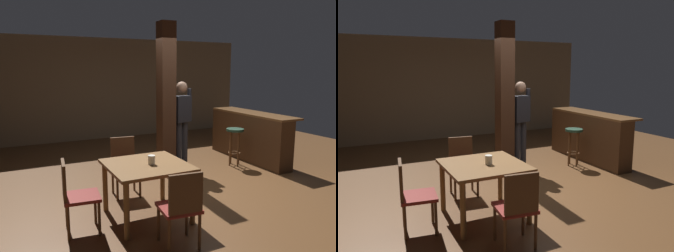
% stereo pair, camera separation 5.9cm
% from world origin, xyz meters
% --- Properties ---
extents(ground_plane, '(10.80, 10.80, 0.00)m').
position_xyz_m(ground_plane, '(0.00, 0.00, 0.00)').
color(ground_plane, brown).
extents(wall_back, '(8.00, 0.10, 2.80)m').
position_xyz_m(wall_back, '(0.00, 4.50, 1.40)').
color(wall_back, '#756047').
rests_on(wall_back, ground_plane).
extents(pillar, '(0.28, 0.28, 2.80)m').
position_xyz_m(pillar, '(-0.18, 0.88, 1.40)').
color(pillar, '#382114').
rests_on(pillar, ground_plane).
extents(dining_table, '(1.02, 1.02, 0.74)m').
position_xyz_m(dining_table, '(-1.28, -0.76, 0.63)').
color(dining_table, brown).
rests_on(dining_table, ground_plane).
extents(chair_north, '(0.46, 0.46, 0.89)m').
position_xyz_m(chair_north, '(-1.27, 0.15, 0.51)').
color(chair_north, maroon).
rests_on(chair_north, ground_plane).
extents(chair_west, '(0.47, 0.47, 0.89)m').
position_xyz_m(chair_west, '(-2.21, -0.79, 0.51)').
color(chair_west, maroon).
rests_on(chair_west, ground_plane).
extents(chair_south, '(0.46, 0.46, 0.89)m').
position_xyz_m(chair_south, '(-1.25, -1.66, 0.51)').
color(chair_south, maroon).
rests_on(chair_south, ground_plane).
extents(napkin_cup, '(0.09, 0.09, 0.12)m').
position_xyz_m(napkin_cup, '(-1.23, -0.81, 0.80)').
color(napkin_cup, silver).
rests_on(napkin_cup, dining_table).
extents(standing_person, '(0.47, 0.27, 1.72)m').
position_xyz_m(standing_person, '(0.17, 0.90, 1.00)').
color(standing_person, black).
rests_on(standing_person, ground_plane).
extents(bar_counter, '(0.56, 2.20, 1.03)m').
position_xyz_m(bar_counter, '(1.81, 0.85, 0.53)').
color(bar_counter, brown).
rests_on(bar_counter, ground_plane).
extents(bar_stool_near, '(0.35, 0.35, 0.76)m').
position_xyz_m(bar_stool_near, '(1.28, 0.66, 0.57)').
color(bar_stool_near, '#1E3828').
rests_on(bar_stool_near, ground_plane).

